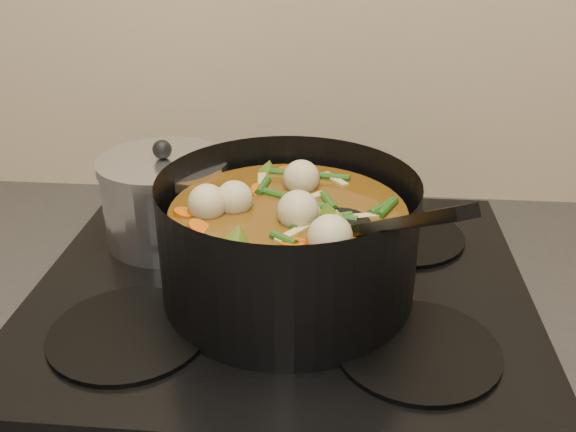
{
  "coord_description": "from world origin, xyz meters",
  "views": [
    {
      "loc": [
        0.07,
        1.23,
        1.37
      ],
      "look_at": [
        0.01,
        1.9,
        1.04
      ],
      "focal_mm": 40.0,
      "sensor_mm": 36.0,
      "label": 1
    }
  ],
  "objects": [
    {
      "name": "stockpot",
      "position": [
        0.01,
        1.9,
        1.0
      ],
      "size": [
        0.38,
        0.4,
        0.23
      ],
      "rotation": [
        0.0,
        0.0,
        0.29
      ],
      "color": "black",
      "rests_on": "stovetop"
    },
    {
      "name": "stovetop",
      "position": [
        0.0,
        1.93,
        0.92
      ],
      "size": [
        0.62,
        0.54,
        0.03
      ],
      "color": "black",
      "rests_on": "counter"
    },
    {
      "name": "saucepan",
      "position": [
        -0.17,
        2.03,
        0.99
      ],
      "size": [
        0.18,
        0.18,
        0.15
      ],
      "rotation": [
        0.0,
        0.0,
        0.08
      ],
      "color": "silver",
      "rests_on": "stovetop"
    }
  ]
}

